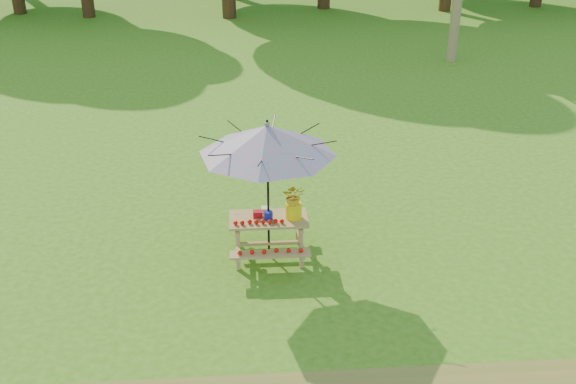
{
  "coord_description": "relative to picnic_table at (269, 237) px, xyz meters",
  "views": [
    {
      "loc": [
        1.0,
        -8.15,
        5.31
      ],
      "look_at": [
        1.62,
        0.5,
        1.1
      ],
      "focal_mm": 40.0,
      "sensor_mm": 36.0,
      "label": 1
    }
  ],
  "objects": [
    {
      "name": "patio_umbrella",
      "position": [
        0.0,
        0.0,
        1.62
      ],
      "size": [
        2.34,
        2.34,
        2.25
      ],
      "color": "black",
      "rests_on": "ground"
    },
    {
      "name": "flower_bucket",
      "position": [
        0.39,
        -0.02,
        0.64
      ],
      "size": [
        0.36,
        0.32,
        0.56
      ],
      "color": "yellow",
      "rests_on": "picnic_table"
    },
    {
      "name": "tomatoes_row",
      "position": [
        -0.15,
        -0.18,
        0.38
      ],
      "size": [
        0.77,
        0.13,
        0.07
      ],
      "primitive_type": null,
      "color": "red",
      "rests_on": "picnic_table"
    },
    {
      "name": "ground",
      "position": [
        -1.32,
        -0.5,
        -0.33
      ],
      "size": [
        120.0,
        120.0,
        0.0
      ],
      "primitive_type": "plane",
      "color": "#3D6D14",
      "rests_on": "ground"
    },
    {
      "name": "picnic_table",
      "position": [
        0.0,
        0.0,
        0.0
      ],
      "size": [
        1.2,
        1.32,
        0.67
      ],
      "color": "#A77D4B",
      "rests_on": "ground"
    },
    {
      "name": "produce_bins",
      "position": [
        -0.06,
        0.05,
        0.4
      ],
      "size": [
        0.3,
        0.39,
        0.13
      ],
      "color": "#B20E18",
      "rests_on": "picnic_table"
    }
  ]
}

